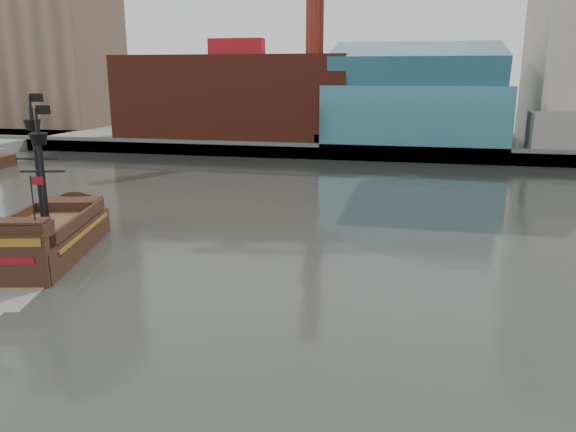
# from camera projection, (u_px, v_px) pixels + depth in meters

# --- Properties ---
(ground) EXTENTS (400.00, 400.00, 0.00)m
(ground) POSITION_uv_depth(u_px,v_px,m) (230.00, 314.00, 33.37)
(ground) COLOR #2C2F29
(ground) RESTS_ON ground
(promenade_far) EXTENTS (220.00, 60.00, 2.00)m
(promenade_far) POSITION_uv_depth(u_px,v_px,m) (365.00, 135.00, 120.15)
(promenade_far) COLOR slate
(promenade_far) RESTS_ON ground
(seawall) EXTENTS (220.00, 1.00, 2.60)m
(seawall) POSITION_uv_depth(u_px,v_px,m) (349.00, 152.00, 92.17)
(seawall) COLOR #4C4C49
(seawall) RESTS_ON ground
(skyline) EXTENTS (149.00, 45.00, 62.00)m
(skyline) POSITION_uv_depth(u_px,v_px,m) (393.00, 15.00, 106.20)
(skyline) COLOR brown
(skyline) RESTS_ON promenade_far
(pirate_ship) EXTENTS (9.35, 18.55, 13.32)m
(pirate_ship) POSITION_uv_depth(u_px,v_px,m) (46.00, 242.00, 43.60)
(pirate_ship) COLOR black
(pirate_ship) RESTS_ON ground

